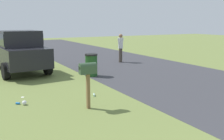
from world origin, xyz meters
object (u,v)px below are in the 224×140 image
Objects in this scene: mailbox at (88,72)px; trash_bin at (91,65)px; pickup_truck at (18,50)px; pedestrian at (121,46)px.

mailbox reaches higher than trash_bin.
pickup_truck reaches higher than trash_bin.
trash_bin is at bearing -22.78° from mailbox.
mailbox is 0.25× the size of pickup_truck.
pickup_truck is 3.04× the size of pedestrian.
pickup_truck reaches higher than mailbox.
mailbox is 6.88m from pickup_truck.
mailbox is at bearing 154.58° from trash_bin.
pickup_truck is 5.13× the size of trash_bin.
mailbox is 8.70m from pedestrian.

